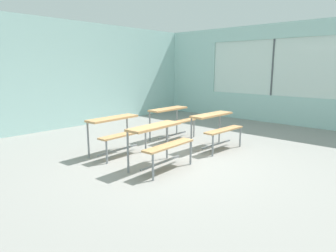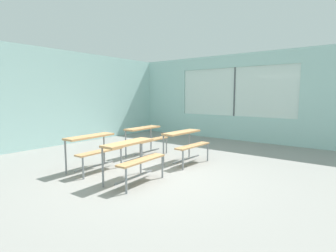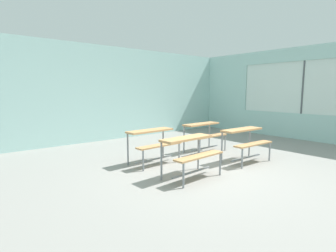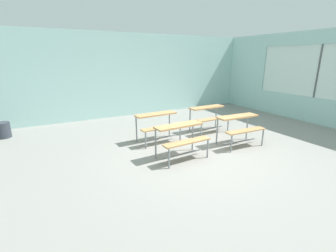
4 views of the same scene
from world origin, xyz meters
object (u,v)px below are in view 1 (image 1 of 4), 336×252
desk_bench_r0c1 (216,123)px  desk_bench_r1c0 (117,127)px  desk_bench_r1c1 (172,116)px  desk_bench_r0c0 (159,136)px

desk_bench_r0c1 → desk_bench_r1c0: (-1.68, 1.20, 0.00)m
desk_bench_r1c0 → desk_bench_r1c1: same height
desk_bench_r0c0 → desk_bench_r1c0: bearing=86.2°
desk_bench_r0c1 → desk_bench_r1c1: bearing=91.3°
desk_bench_r0c1 → desk_bench_r1c0: same height
desk_bench_r0c1 → desk_bench_r1c0: size_ratio=1.00×
desk_bench_r0c0 → desk_bench_r0c1: 1.70m
desk_bench_r0c0 → desk_bench_r1c0: 1.19m
desk_bench_r1c0 → desk_bench_r0c1: bearing=-37.8°
desk_bench_r1c0 → desk_bench_r0c0: bearing=-93.1°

